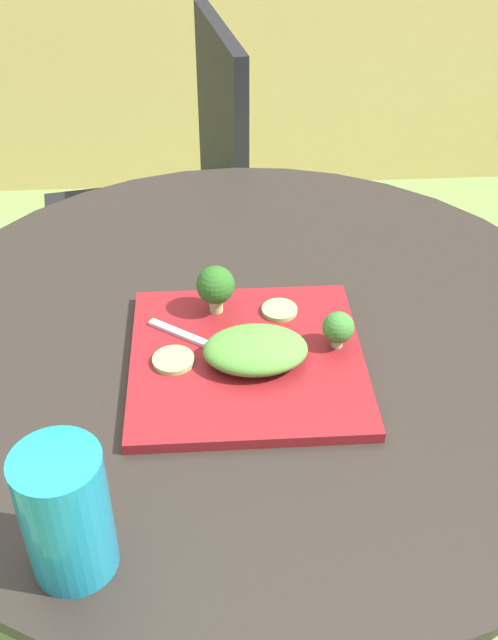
{
  "coord_description": "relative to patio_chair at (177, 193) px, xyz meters",
  "views": [
    {
      "loc": [
        -0.05,
        -0.77,
        1.36
      ],
      "look_at": [
        -0.0,
        -0.04,
        0.8
      ],
      "focal_mm": 42.28,
      "sensor_mm": 36.0,
      "label": 1
    }
  ],
  "objects": [
    {
      "name": "fork",
      "position": [
        0.07,
        -0.87,
        0.25
      ],
      "size": [
        0.13,
        0.1,
        0.0
      ],
      "color": "silver",
      "rests_on": "salad_plate"
    },
    {
      "name": "salad_plate",
      "position": [
        0.11,
        -0.89,
        0.24
      ],
      "size": [
        0.28,
        0.28,
        0.01
      ],
      "primitive_type": "cube",
      "color": "maroon",
      "rests_on": "patio_table"
    },
    {
      "name": "drinking_glass",
      "position": [
        -0.06,
        -1.16,
        0.29
      ],
      "size": [
        0.08,
        0.08,
        0.14
      ],
      "color": "teal",
      "rests_on": "patio_table"
    },
    {
      "name": "broccoli_floret_1",
      "position": [
        0.22,
        -0.88,
        0.27
      ],
      "size": [
        0.04,
        0.04,
        0.05
      ],
      "color": "#99B770",
      "rests_on": "salad_plate"
    },
    {
      "name": "ground_plane",
      "position": [
        0.12,
        -0.82,
        -0.53
      ],
      "size": [
        12.0,
        12.0,
        0.0
      ],
      "primitive_type": "plane",
      "color": "#70994C"
    },
    {
      "name": "cucumber_slice_1",
      "position": [
        0.16,
        -0.8,
        0.25
      ],
      "size": [
        0.05,
        0.05,
        0.01
      ],
      "primitive_type": "cylinder",
      "color": "#8EB766",
      "rests_on": "salad_plate"
    },
    {
      "name": "patio_table",
      "position": [
        0.12,
        -0.82,
        -0.03
      ],
      "size": [
        0.94,
        0.94,
        0.76
      ],
      "color": "#28231E",
      "rests_on": "ground_plane"
    },
    {
      "name": "cucumber_slice_0",
      "position": [
        0.02,
        -0.9,
        0.25
      ],
      "size": [
        0.05,
        0.05,
        0.01
      ],
      "primitive_type": "cylinder",
      "color": "#8EB766",
      "rests_on": "salad_plate"
    },
    {
      "name": "lettuce_mound",
      "position": [
        0.12,
        -0.9,
        0.26
      ],
      "size": [
        0.12,
        0.09,
        0.04
      ],
      "primitive_type": "ellipsoid",
      "color": "#519338",
      "rests_on": "salad_plate"
    },
    {
      "name": "patio_chair",
      "position": [
        0.0,
        0.0,
        0.0
      ],
      "size": [
        0.51,
        0.51,
        0.9
      ],
      "color": "black",
      "rests_on": "ground_plane"
    },
    {
      "name": "bamboo_fence",
      "position": [
        0.12,
        1.1,
        0.13
      ],
      "size": [
        8.0,
        0.08,
        1.31
      ],
      "primitive_type": "cube",
      "color": "tan",
      "rests_on": "ground_plane"
    },
    {
      "name": "broccoli_floret_0",
      "position": [
        0.08,
        -0.8,
        0.28
      ],
      "size": [
        0.05,
        0.05,
        0.07
      ],
      "color": "#99B770",
      "rests_on": "salad_plate"
    }
  ]
}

